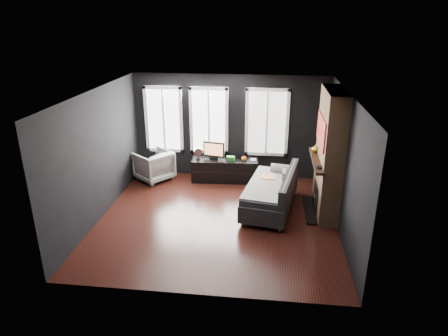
# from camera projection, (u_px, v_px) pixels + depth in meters

# --- Properties ---
(floor) EXTENTS (5.00, 5.00, 0.00)m
(floor) POSITION_uv_depth(u_px,v_px,m) (218.00, 218.00, 8.56)
(floor) COLOR black
(floor) RESTS_ON ground
(ceiling) EXTENTS (5.00, 5.00, 0.00)m
(ceiling) POSITION_uv_depth(u_px,v_px,m) (217.00, 93.00, 7.58)
(ceiling) COLOR white
(ceiling) RESTS_ON ground
(wall_back) EXTENTS (5.00, 0.02, 2.70)m
(wall_back) POSITION_uv_depth(u_px,v_px,m) (230.00, 127.00, 10.38)
(wall_back) COLOR black
(wall_back) RESTS_ON ground
(wall_left) EXTENTS (0.02, 5.00, 2.70)m
(wall_left) POSITION_uv_depth(u_px,v_px,m) (99.00, 155.00, 8.34)
(wall_left) COLOR black
(wall_left) RESTS_ON ground
(wall_right) EXTENTS (0.02, 5.00, 2.70)m
(wall_right) POSITION_uv_depth(u_px,v_px,m) (344.00, 164.00, 7.79)
(wall_right) COLOR black
(wall_right) RESTS_ON ground
(windows) EXTENTS (4.00, 0.16, 1.76)m
(windows) POSITION_uv_depth(u_px,v_px,m) (212.00, 87.00, 10.02)
(windows) COLOR white
(windows) RESTS_ON wall_back
(fireplace) EXTENTS (0.70, 1.62, 2.70)m
(fireplace) POSITION_uv_depth(u_px,v_px,m) (330.00, 154.00, 8.37)
(fireplace) COLOR #93724C
(fireplace) RESTS_ON floor
(sofa) EXTENTS (1.40, 2.25, 0.90)m
(sofa) POSITION_uv_depth(u_px,v_px,m) (270.00, 190.00, 8.83)
(sofa) COLOR black
(sofa) RESTS_ON floor
(stripe_pillow) EXTENTS (0.10, 0.33, 0.33)m
(stripe_pillow) POSITION_uv_depth(u_px,v_px,m) (284.00, 177.00, 9.00)
(stripe_pillow) COLOR gray
(stripe_pillow) RESTS_ON sofa
(armchair) EXTENTS (1.13, 1.14, 0.86)m
(armchair) POSITION_uv_depth(u_px,v_px,m) (154.00, 164.00, 10.42)
(armchair) COLOR silver
(armchair) RESTS_ON floor
(media_console) EXTENTS (1.73, 0.62, 0.58)m
(media_console) POSITION_uv_depth(u_px,v_px,m) (225.00, 170.00, 10.40)
(media_console) COLOR black
(media_console) RESTS_ON floor
(monitor) EXTENTS (0.59, 0.23, 0.52)m
(monitor) POSITION_uv_depth(u_px,v_px,m) (214.00, 149.00, 10.25)
(monitor) COLOR black
(monitor) RESTS_ON media_console
(desk_fan) EXTENTS (0.29, 0.29, 0.32)m
(desk_fan) POSITION_uv_depth(u_px,v_px,m) (198.00, 153.00, 10.25)
(desk_fan) COLOR #989898
(desk_fan) RESTS_ON media_console
(mug) EXTENTS (0.14, 0.12, 0.13)m
(mug) POSITION_uv_depth(u_px,v_px,m) (244.00, 158.00, 10.19)
(mug) COLOR orange
(mug) RESTS_ON media_console
(book) EXTENTS (0.15, 0.02, 0.20)m
(book) POSITION_uv_depth(u_px,v_px,m) (250.00, 156.00, 10.24)
(book) COLOR #C0B599
(book) RESTS_ON media_console
(storage_box) EXTENTS (0.21, 0.15, 0.11)m
(storage_box) POSITION_uv_depth(u_px,v_px,m) (231.00, 158.00, 10.20)
(storage_box) COLOR #286C28
(storage_box) RESTS_ON media_console
(mantel_vase) EXTENTS (0.18, 0.19, 0.16)m
(mantel_vase) POSITION_uv_depth(u_px,v_px,m) (315.00, 149.00, 8.83)
(mantel_vase) COLOR gold
(mantel_vase) RESTS_ON fireplace
(mantel_clock) EXTENTS (0.16, 0.16, 0.04)m
(mantel_clock) POSITION_uv_depth(u_px,v_px,m) (320.00, 167.00, 7.92)
(mantel_clock) COLOR black
(mantel_clock) RESTS_ON fireplace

